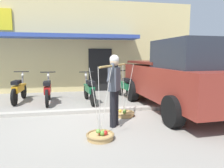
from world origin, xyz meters
The scene contains 12 objects.
ground_plane centered at (0.00, 0.00, 0.00)m, with size 90.00×90.00×0.00m, color gray.
sidewalk_curb centered at (0.00, 0.70, 0.05)m, with size 20.00×0.24×0.10m, color #AEA89C.
fruit_vendor centered at (0.46, -0.59, 0.98)m, with size 0.91×1.50×1.70m.
fruit_basket_left_side centered at (0.03, -1.33, 0.08)m, with size 0.57×0.57×1.45m.
fruit_basket_right_side centered at (0.89, 0.15, 0.08)m, with size 0.57×0.57×1.45m.
motorcycle_nearest_shop centered at (-2.44, 2.60, 0.45)m, with size 0.54×1.82×1.09m.
motorcycle_second_in_row centered at (-1.38, 2.18, 0.45)m, with size 0.54×1.82×1.09m.
motorcycle_third_in_row centered at (0.07, 2.03, 0.45)m, with size 0.54×1.82×1.09m.
motorcycle_end_of_row centered at (1.52, 2.53, 0.45)m, with size 0.54×1.82×1.09m.
parked_truck centered at (2.68, 0.43, 1.03)m, with size 2.33×4.78×2.10m.
storefront_building centered at (-1.16, 6.94, 2.10)m, with size 13.00×6.00×4.20m.
wooden_crate centered at (2.09, 2.57, 0.16)m, with size 0.44×0.36×0.32m, color olive.
Camera 1 is at (-0.48, -5.27, 1.67)m, focal length 32.99 mm.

